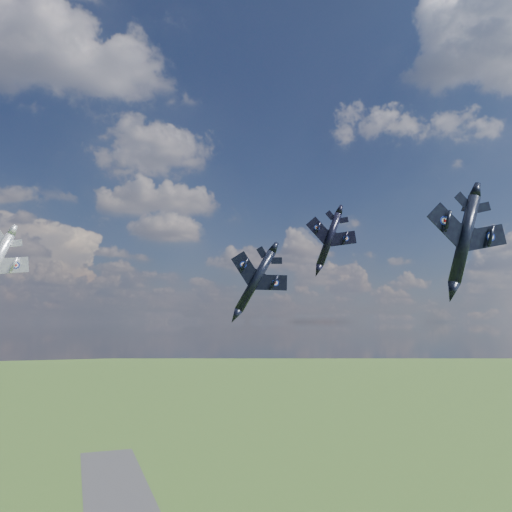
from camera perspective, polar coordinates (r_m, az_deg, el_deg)
name	(u,v)px	position (r m, az deg, el deg)	size (l,w,h in m)	color
jet_lead_navy	(255,281)	(75.47, -0.06, -2.83)	(10.03, 13.99, 2.89)	black
jet_right_navy	(465,239)	(63.98, 22.73, 1.79)	(10.78, 15.03, 3.11)	black
jet_high_navy	(329,239)	(92.04, 8.36, 1.91)	(10.11, 14.09, 2.92)	black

